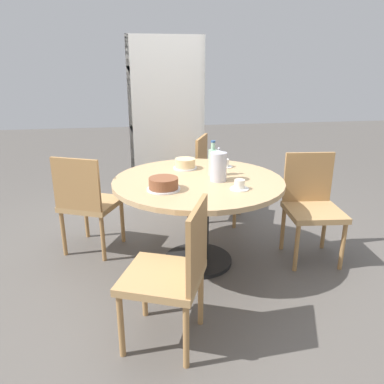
{
  "coord_description": "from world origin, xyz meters",
  "views": [
    {
      "loc": [
        -0.47,
        -2.65,
        1.52
      ],
      "look_at": [
        0.0,
        0.3,
        0.5
      ],
      "focal_mm": 35.0,
      "sensor_mm": 36.0,
      "label": 1
    }
  ],
  "objects_px": {
    "chair_c": "(312,204)",
    "bookshelf": "(166,128)",
    "chair_a": "(88,201)",
    "cup_b": "(225,164)",
    "cake_main": "(164,184)",
    "coffee_pot": "(218,166)",
    "water_bottle": "(213,161)",
    "cake_second": "(185,164)",
    "chair_b": "(173,272)",
    "cup_a": "(240,185)",
    "chair_d": "(215,176)"
  },
  "relations": [
    {
      "from": "chair_c",
      "to": "bookshelf",
      "type": "xyz_separation_m",
      "value": [
        -1.02,
        1.49,
        0.4
      ]
    },
    {
      "from": "chair_a",
      "to": "cup_b",
      "type": "distance_m",
      "value": 1.17
    },
    {
      "from": "cake_main",
      "to": "coffee_pot",
      "type": "bearing_deg",
      "value": 19.85
    },
    {
      "from": "water_bottle",
      "to": "cake_main",
      "type": "distance_m",
      "value": 0.5
    },
    {
      "from": "cake_second",
      "to": "cup_b",
      "type": "distance_m",
      "value": 0.33
    },
    {
      "from": "bookshelf",
      "to": "water_bottle",
      "type": "height_order",
      "value": "bookshelf"
    },
    {
      "from": "chair_b",
      "to": "cake_second",
      "type": "distance_m",
      "value": 1.24
    },
    {
      "from": "coffee_pot",
      "to": "cup_b",
      "type": "height_order",
      "value": "coffee_pot"
    },
    {
      "from": "bookshelf",
      "to": "coffee_pot",
      "type": "bearing_deg",
      "value": 98.92
    },
    {
      "from": "bookshelf",
      "to": "cup_b",
      "type": "xyz_separation_m",
      "value": [
        0.38,
        -1.15,
        -0.13
      ]
    },
    {
      "from": "chair_a",
      "to": "bookshelf",
      "type": "relative_size",
      "value": 0.47
    },
    {
      "from": "cake_main",
      "to": "cup_a",
      "type": "bearing_deg",
      "value": -7.67
    },
    {
      "from": "chair_d",
      "to": "coffee_pot",
      "type": "xyz_separation_m",
      "value": [
        -0.18,
        -0.92,
        0.36
      ]
    },
    {
      "from": "chair_b",
      "to": "cup_a",
      "type": "bearing_deg",
      "value": 160.48
    },
    {
      "from": "chair_b",
      "to": "bookshelf",
      "type": "height_order",
      "value": "bookshelf"
    },
    {
      "from": "chair_d",
      "to": "cake_second",
      "type": "height_order",
      "value": "chair_d"
    },
    {
      "from": "chair_a",
      "to": "chair_c",
      "type": "height_order",
      "value": "same"
    },
    {
      "from": "cake_main",
      "to": "cake_second",
      "type": "distance_m",
      "value": 0.57
    },
    {
      "from": "chair_d",
      "to": "cake_second",
      "type": "xyz_separation_m",
      "value": [
        -0.38,
        -0.55,
        0.29
      ]
    },
    {
      "from": "cake_main",
      "to": "water_bottle",
      "type": "bearing_deg",
      "value": 35.76
    },
    {
      "from": "chair_d",
      "to": "coffee_pot",
      "type": "bearing_deg",
      "value": -166.96
    },
    {
      "from": "cake_main",
      "to": "cup_b",
      "type": "height_order",
      "value": "cake_main"
    },
    {
      "from": "chair_b",
      "to": "chair_c",
      "type": "height_order",
      "value": "same"
    },
    {
      "from": "cup_a",
      "to": "chair_d",
      "type": "bearing_deg",
      "value": 85.93
    },
    {
      "from": "chair_b",
      "to": "coffee_pot",
      "type": "xyz_separation_m",
      "value": [
        0.43,
        0.81,
        0.36
      ]
    },
    {
      "from": "coffee_pot",
      "to": "water_bottle",
      "type": "bearing_deg",
      "value": 94.92
    },
    {
      "from": "water_bottle",
      "to": "chair_d",
      "type": "bearing_deg",
      "value": 76.1
    },
    {
      "from": "water_bottle",
      "to": "cup_b",
      "type": "xyz_separation_m",
      "value": [
        0.15,
        0.23,
        -0.08
      ]
    },
    {
      "from": "bookshelf",
      "to": "cake_main",
      "type": "distance_m",
      "value": 1.68
    },
    {
      "from": "bookshelf",
      "to": "chair_d",
      "type": "bearing_deg",
      "value": 125.26
    },
    {
      "from": "chair_a",
      "to": "cup_b",
      "type": "bearing_deg",
      "value": -156.42
    },
    {
      "from": "cup_b",
      "to": "cup_a",
      "type": "bearing_deg",
      "value": -93.87
    },
    {
      "from": "bookshelf",
      "to": "cup_b",
      "type": "relative_size",
      "value": 13.66
    },
    {
      "from": "bookshelf",
      "to": "cake_main",
      "type": "height_order",
      "value": "bookshelf"
    },
    {
      "from": "chair_b",
      "to": "cup_b",
      "type": "distance_m",
      "value": 1.34
    },
    {
      "from": "chair_c",
      "to": "coffee_pot",
      "type": "height_order",
      "value": "coffee_pot"
    },
    {
      "from": "chair_b",
      "to": "cake_second",
      "type": "bearing_deg",
      "value": -169.01
    },
    {
      "from": "bookshelf",
      "to": "coffee_pot",
      "type": "distance_m",
      "value": 1.54
    },
    {
      "from": "chair_a",
      "to": "cup_a",
      "type": "xyz_separation_m",
      "value": [
        1.1,
        -0.6,
        0.27
      ]
    },
    {
      "from": "chair_c",
      "to": "cup_b",
      "type": "distance_m",
      "value": 0.78
    },
    {
      "from": "coffee_pot",
      "to": "cake_second",
      "type": "relative_size",
      "value": 1.28
    },
    {
      "from": "chair_a",
      "to": "water_bottle",
      "type": "relative_size",
      "value": 3.11
    },
    {
      "from": "chair_d",
      "to": "coffee_pot",
      "type": "distance_m",
      "value": 1.01
    },
    {
      "from": "cake_main",
      "to": "chair_b",
      "type": "bearing_deg",
      "value": -91.33
    },
    {
      "from": "coffee_pot",
      "to": "cake_second",
      "type": "height_order",
      "value": "coffee_pot"
    },
    {
      "from": "chair_c",
      "to": "coffee_pot",
      "type": "bearing_deg",
      "value": -172.21
    },
    {
      "from": "chair_a",
      "to": "coffee_pot",
      "type": "xyz_separation_m",
      "value": [
        1.0,
        -0.38,
        0.36
      ]
    },
    {
      "from": "chair_b",
      "to": "cup_a",
      "type": "distance_m",
      "value": 0.84
    },
    {
      "from": "cake_second",
      "to": "chair_a",
      "type": "bearing_deg",
      "value": 179.13
    },
    {
      "from": "chair_a",
      "to": "chair_c",
      "type": "relative_size",
      "value": 1.0
    }
  ]
}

